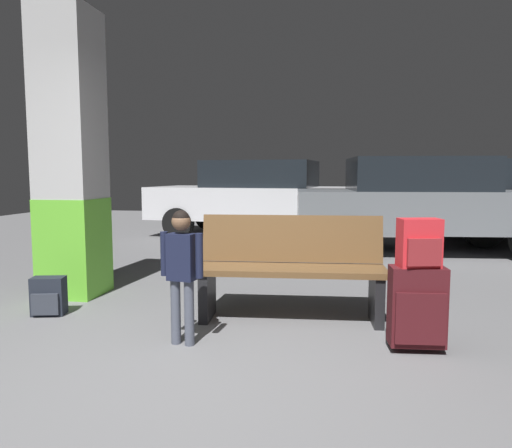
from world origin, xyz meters
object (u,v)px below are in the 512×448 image
Objects in this scene: structural_pillar at (71,156)px; suitcase at (417,307)px; backpack_bright at (419,244)px; parked_car_far at (256,196)px; parked_car_near at (423,202)px; child at (182,263)px; backpack_dark_floor at (48,297)px; bench at (291,268)px.

structural_pillar reaches higher than suitcase.
parked_car_far is at bearing 109.61° from backpack_bright.
backpack_bright is 4.69m from parked_car_near.
child is 2.92× the size of backpack_dark_floor.
structural_pillar is 3.61m from suitcase.
suitcase is (0.95, -0.64, -0.12)m from bench.
backpack_bright is at bearing -99.88° from parked_car_near.
parked_car_far is (-0.50, 6.25, 0.19)m from child.
parked_car_near is at bearing 40.94° from structural_pillar.
bench is 2.17m from backpack_dark_floor.
parked_car_far is (-2.18, 6.11, 0.03)m from backpack_bright.
structural_pillar is 1.47m from backpack_dark_floor.
backpack_bright is 6.49m from parked_car_far.
structural_pillar is at bearing 141.55° from child.
parked_car_near is at bearing 80.12° from backpack_bright.
backpack_bright reaches higher than suitcase.
suitcase reaches higher than backpack_dark_floor.
bench is 4.80× the size of backpack_bright.
backpack_dark_floor is 0.08× the size of parked_car_far.
structural_pillar is 5.16m from parked_car_far.
backpack_dark_floor is 5.80m from parked_car_near.
structural_pillar is 1.77× the size of bench.
child is at bearing -175.12° from suitcase.
bench is 1.64× the size of child.
child is 6.28m from parked_car_far.
child is at bearing -85.43° from parked_car_far.
backpack_bright is (0.00, -0.00, 0.45)m from suitcase.
suitcase is at bearing 4.88° from child.
structural_pillar reaches higher than bench.
bench is at bearing -113.81° from parked_car_near.
backpack_dark_floor is at bearing 173.08° from backpack_bright.
structural_pillar is at bearing -102.10° from parked_car_far.
bench is at bearing 146.22° from suitcase.
backpack_dark_floor is at bearing -99.02° from parked_car_far.
backpack_dark_floor is (-3.09, 0.37, -0.15)m from suitcase.
suitcase is at bearing -33.78° from bench.
parked_car_far reaches higher than backpack_bright.
child is 1.57m from backpack_dark_floor.
structural_pillar is 0.68× the size of parked_car_near.
backpack_bright is 0.08× the size of parked_car_far.
parked_car_far is at bearing 94.57° from child.
child is 0.23× the size of parked_car_near.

